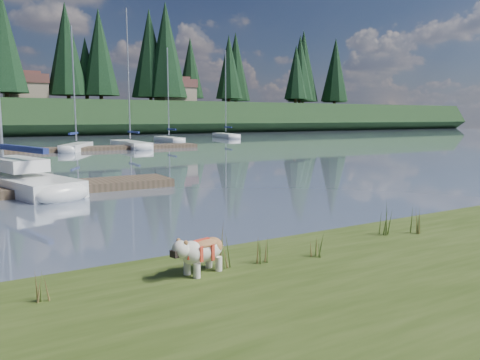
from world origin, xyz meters
TOP-DOWN VIEW (x-y plane):
  - ground at (0.00, 30.00)m, footprint 200.00×200.00m
  - bulldog at (-0.03, -2.61)m, footprint 0.98×0.56m
  - sailboat_main at (-1.67, 11.44)m, footprint 4.35×9.38m
  - dock_far at (2.00, 30.00)m, footprint 26.00×2.20m
  - sailboat_bg_2 at (5.19, 30.85)m, footprint 4.00×6.34m
  - sailboat_bg_3 at (9.77, 32.29)m, footprint 1.70×8.18m
  - sailboat_bg_4 at (16.11, 38.76)m, footprint 1.47×6.69m
  - sailboat_bg_5 at (26.54, 44.94)m, footprint 2.93×7.94m
  - weed_0 at (0.37, -2.54)m, footprint 0.17×0.14m
  - weed_1 at (1.02, -2.67)m, footprint 0.17×0.14m
  - weed_2 at (4.13, -2.39)m, footprint 0.17×0.14m
  - weed_3 at (-2.28, -2.53)m, footprint 0.17×0.14m
  - weed_4 at (2.02, -2.84)m, footprint 0.17×0.14m
  - weed_5 at (4.79, -2.63)m, footprint 0.17×0.14m
  - mud_lip at (0.00, -1.60)m, footprint 60.00×0.50m
  - conifer_4 at (3.00, 66.00)m, footprint 6.16×6.16m
  - conifer_5 at (15.00, 70.00)m, footprint 3.96×3.96m
  - conifer_6 at (28.00, 68.00)m, footprint 7.04×7.04m
  - conifer_7 at (42.00, 71.00)m, footprint 5.28×5.28m
  - conifer_8 at (55.00, 67.00)m, footprint 4.62×4.62m
  - conifer_9 at (68.00, 70.00)m, footprint 5.94×5.94m
  - house_1 at (6.00, 71.00)m, footprint 6.30×5.30m
  - house_2 at (30.00, 69.00)m, footprint 6.30×5.30m

SIDE VIEW (x-z plane):
  - ground at x=0.00m, z-range 0.00..0.00m
  - mud_lip at x=0.00m, z-range 0.00..0.14m
  - dock_far at x=2.00m, z-range 0.00..0.30m
  - sailboat_bg_5 at x=26.54m, z-range -5.26..5.90m
  - sailboat_bg_3 at x=9.77m, z-range -5.67..6.32m
  - sailboat_bg_4 at x=16.11m, z-range -4.66..5.31m
  - sailboat_bg_2 at x=5.19m, z-range -4.60..5.26m
  - sailboat_main at x=-1.67m, z-range -6.21..7.05m
  - weed_4 at x=2.02m, z-range 0.31..0.77m
  - weed_3 at x=-2.28m, z-range 0.31..0.78m
  - weed_1 at x=1.02m, z-range 0.31..0.81m
  - weed_5 at x=4.79m, z-range 0.30..0.90m
  - weed_0 at x=0.37m, z-range 0.29..1.00m
  - weed_2 at x=4.13m, z-range 0.29..1.03m
  - bulldog at x=-0.03m, z-range 0.42..1.00m
  - house_1 at x=6.00m, z-range 4.99..9.64m
  - house_2 at x=30.00m, z-range 4.99..9.64m
  - conifer_5 at x=15.00m, z-range 5.65..16.00m
  - conifer_8 at x=55.00m, z-range 5.62..17.40m
  - conifer_7 at x=42.00m, z-range 5.59..18.79m
  - conifer_9 at x=68.00m, z-range 5.55..20.18m
  - conifer_4 at x=3.00m, z-range 5.54..20.64m
  - conifer_6 at x=28.00m, z-range 5.49..22.49m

